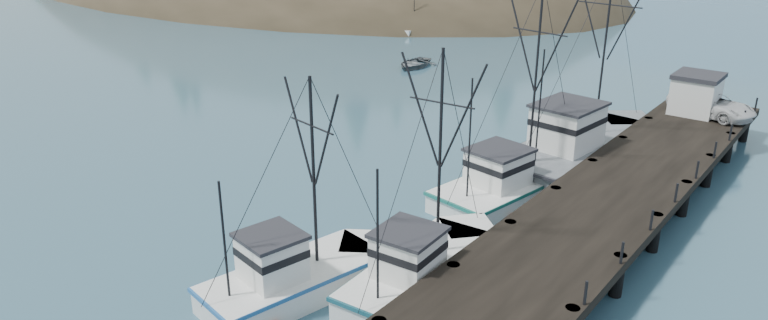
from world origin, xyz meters
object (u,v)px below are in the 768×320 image
at_px(pier, 604,206).
at_px(trawler_far, 516,182).
at_px(trawler_near, 425,268).
at_px(motorboat, 414,67).
at_px(pier_shed, 696,93).
at_px(trawler_mid, 301,276).
at_px(work_vessel, 582,147).
at_px(pickup_truck, 712,105).

relative_size(pier, trawler_far, 3.56).
distance_m(trawler_near, motorboat, 41.16).
relative_size(trawler_far, pier_shed, 3.86).
xyz_separation_m(trawler_mid, pier_shed, (7.86, 31.11, 2.60)).
bearing_deg(trawler_mid, work_vessel, 80.32).
bearing_deg(pickup_truck, pier_shed, 107.26).
height_order(trawler_far, pickup_truck, trawler_far).
xyz_separation_m(trawler_far, work_vessel, (1.14, 6.75, 0.41)).
xyz_separation_m(trawler_mid, work_vessel, (3.71, 21.75, 0.41)).
xyz_separation_m(pier, pickup_truck, (0.61, 18.00, 1.11)).
relative_size(trawler_far, pickup_truck, 2.16).
relative_size(pickup_truck, motorboat, 1.14).
distance_m(pier, trawler_mid, 15.58).
relative_size(trawler_far, motorboat, 2.46).
relative_size(trawler_mid, pier_shed, 3.10).
bearing_deg(motorboat, pier, -47.20).
height_order(pickup_truck, motorboat, pickup_truck).
bearing_deg(pickup_truck, trawler_near, -173.29).
height_order(trawler_mid, work_vessel, work_vessel).
bearing_deg(trawler_mid, trawler_far, 80.27).
relative_size(trawler_mid, pickup_truck, 1.73).
height_order(trawler_near, trawler_mid, trawler_near).
height_order(pier, motorboat, pier).
bearing_deg(trawler_near, motorboat, 125.91).
distance_m(pier, trawler_far, 6.18).
relative_size(pier, pier_shed, 13.75).
height_order(trawler_near, trawler_far, trawler_far).
bearing_deg(motorboat, trawler_near, -61.20).
bearing_deg(pier, trawler_near, -115.77).
height_order(trawler_near, pickup_truck, trawler_near).
distance_m(trawler_mid, motorboat, 42.33).
distance_m(trawler_near, pickup_truck, 27.79).
height_order(trawler_mid, motorboat, trawler_mid).
height_order(work_vessel, motorboat, work_vessel).
bearing_deg(motorboat, pickup_truck, -18.86).
height_order(trawler_mid, trawler_far, trawler_far).
distance_m(pier, pier_shed, 18.09).
relative_size(trawler_near, work_vessel, 0.69).
relative_size(work_vessel, motorboat, 3.13).
xyz_separation_m(trawler_mid, trawler_far, (2.57, 15.00, 0.00)).
bearing_deg(pier, trawler_far, 161.95).
relative_size(trawler_mid, motorboat, 1.97).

